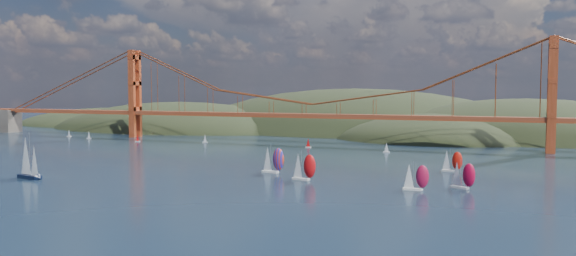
# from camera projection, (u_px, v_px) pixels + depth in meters

# --- Properties ---
(ground) EXTENTS (1200.00, 1200.00, 0.00)m
(ground) POSITION_uv_depth(u_px,v_px,m) (75.00, 204.00, 145.78)
(ground) COLOR black
(ground) RESTS_ON ground
(headlands) EXTENTS (725.00, 225.00, 96.00)m
(headlands) POSITION_uv_depth(u_px,v_px,m) (423.00, 152.00, 385.86)
(headlands) COLOR black
(headlands) RESTS_ON ground
(bridge) EXTENTS (552.00, 12.00, 55.00)m
(bridge) POSITION_uv_depth(u_px,v_px,m) (310.00, 86.00, 310.17)
(bridge) COLOR brown
(bridge) RESTS_ON ground
(sloop_navy) EXTENTS (10.43, 6.51, 15.62)m
(sloop_navy) POSITION_uv_depth(u_px,v_px,m) (28.00, 158.00, 188.58)
(sloop_navy) COLOR black
(sloop_navy) RESTS_ON ground
(racer_0) EXTENTS (8.82, 4.48, 9.91)m
(racer_0) POSITION_uv_depth(u_px,v_px,m) (303.00, 166.00, 184.54)
(racer_0) COLOR silver
(racer_0) RESTS_ON ground
(racer_1) EXTENTS (7.57, 3.13, 8.67)m
(racer_1) POSITION_uv_depth(u_px,v_px,m) (415.00, 177.00, 165.92)
(racer_1) COLOR white
(racer_1) RESTS_ON ground
(racer_2) EXTENTS (8.03, 5.70, 9.01)m
(racer_2) POSITION_uv_depth(u_px,v_px,m) (462.00, 175.00, 168.55)
(racer_2) COLOR silver
(racer_2) RESTS_ON ground
(racer_3) EXTENTS (7.60, 3.81, 8.55)m
(racer_3) POSITION_uv_depth(u_px,v_px,m) (452.00, 161.00, 203.60)
(racer_3) COLOR silver
(racer_3) RESTS_ON ground
(racer_rwb) EXTENTS (9.19, 4.58, 10.34)m
(racer_rwb) POSITION_uv_depth(u_px,v_px,m) (273.00, 160.00, 200.99)
(racer_rwb) COLOR white
(racer_rwb) RESTS_ON ground
(distant_boat_0) EXTENTS (3.00, 2.00, 4.70)m
(distant_boat_0) POSITION_uv_depth(u_px,v_px,m) (69.00, 133.00, 359.38)
(distant_boat_0) COLOR silver
(distant_boat_0) RESTS_ON ground
(distant_boat_1) EXTENTS (3.00, 2.00, 4.70)m
(distant_boat_1) POSITION_uv_depth(u_px,v_px,m) (89.00, 135.00, 344.86)
(distant_boat_1) COLOR silver
(distant_boat_1) RESTS_ON ground
(distant_boat_2) EXTENTS (3.00, 2.00, 4.70)m
(distant_boat_2) POSITION_uv_depth(u_px,v_px,m) (138.00, 138.00, 324.30)
(distant_boat_2) COLOR silver
(distant_boat_2) RESTS_ON ground
(distant_boat_3) EXTENTS (3.00, 2.00, 4.70)m
(distant_boat_3) POSITION_uv_depth(u_px,v_px,m) (205.00, 138.00, 318.84)
(distant_boat_3) COLOR silver
(distant_boat_3) RESTS_ON ground
(distant_boat_8) EXTENTS (3.00, 2.00, 4.70)m
(distant_boat_8) POSITION_uv_depth(u_px,v_px,m) (386.00, 147.00, 268.16)
(distant_boat_8) COLOR silver
(distant_boat_8) RESTS_ON ground
(distant_boat_9) EXTENTS (3.00, 2.00, 4.70)m
(distant_boat_9) POSITION_uv_depth(u_px,v_px,m) (308.00, 143.00, 291.00)
(distant_boat_9) COLOR silver
(distant_boat_9) RESTS_ON ground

